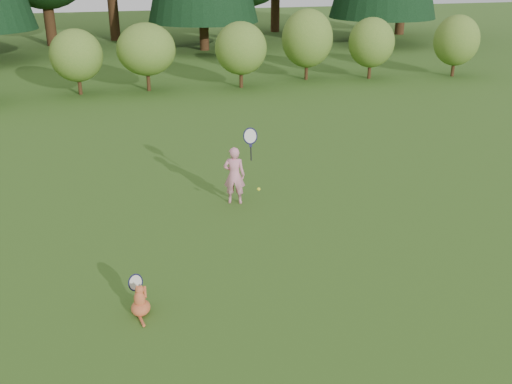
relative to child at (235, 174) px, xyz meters
name	(u,v)px	position (x,y,z in m)	size (l,w,h in m)	color
ground	(258,248)	(-0.11, -2.01, -0.62)	(100.00, 100.00, 0.00)	#355518
shrub_row	(157,54)	(-0.11, 10.99, 0.78)	(28.00, 3.00, 2.80)	#447323
child	(235,174)	(0.00, 0.00, 0.00)	(0.70, 0.48, 1.77)	pink
cat	(140,299)	(-2.25, -3.44, -0.39)	(0.42, 0.62, 0.62)	#C64B26
tennis_ball	(259,189)	(0.14, -1.20, 0.12)	(0.06, 0.06, 0.06)	#D4ED1B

